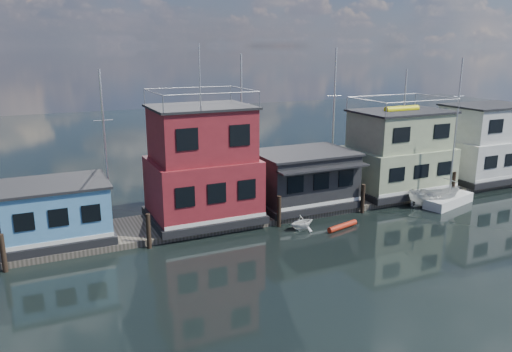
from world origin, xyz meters
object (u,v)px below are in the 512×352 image
dinghy_white (302,222)px  houseboat_red (202,167)px  houseboat_white (486,143)px  houseboat_green (399,153)px  houseboat_blue (56,212)px  houseboat_dark (304,178)px  day_sailer (449,200)px  motorboat (433,197)px  red_kayak (342,226)px

dinghy_white → houseboat_red: bearing=45.3°
dinghy_white → houseboat_white: bearing=-89.6°
houseboat_green → dinghy_white: size_ratio=4.27×
houseboat_blue → houseboat_dark: 17.50m
day_sailer → motorboat: day_sailer is taller
houseboat_dark → dinghy_white: bearing=-120.9°
dinghy_white → red_kayak: bearing=-123.1°
houseboat_red → motorboat: (17.37, -3.86, -3.34)m
houseboat_dark → dinghy_white: size_ratio=3.76×
houseboat_red → motorboat: size_ratio=2.99×
houseboat_red → motorboat: houseboat_red is taller
houseboat_red → houseboat_green: bearing=0.0°
dinghy_white → houseboat_blue: bearing=65.5°
houseboat_white → red_kayak: bearing=-165.1°
houseboat_dark → red_kayak: bearing=-87.3°
houseboat_blue → red_kayak: bearing=-15.8°
houseboat_blue → day_sailer: 28.61m
motorboat → dinghy_white: motorboat is taller
houseboat_green → dinghy_white: houseboat_green is taller
houseboat_blue → red_kayak: size_ratio=2.44×
houseboat_dark → motorboat: size_ratio=1.86×
houseboat_white → houseboat_red: bearing=-180.0°
red_kayak → motorboat: bearing=-7.5°
houseboat_blue → motorboat: size_ratio=1.61×
houseboat_green → houseboat_blue: bearing=-180.0°
houseboat_white → dinghy_white: size_ratio=4.27×
houseboat_dark → houseboat_white: 19.03m
houseboat_red → houseboat_dark: houseboat_red is taller
houseboat_dark → houseboat_green: (9.00, 0.02, 1.13)m
houseboat_red → houseboat_dark: (8.00, -0.02, -1.69)m
houseboat_white → day_sailer: size_ratio=1.11×
day_sailer → motorboat: (-1.40, 0.23, 0.33)m
houseboat_red → houseboat_white: 27.01m
houseboat_dark → day_sailer: (10.77, -4.07, -1.98)m
houseboat_dark → houseboat_green: houseboat_green is taller
houseboat_blue → houseboat_green: (26.50, 0.00, 1.34)m
houseboat_green → houseboat_dark: bearing=-179.9°
houseboat_green → day_sailer: size_ratio=1.11×
day_sailer → dinghy_white: day_sailer is taller
day_sailer → dinghy_white: size_ratio=3.83×
motorboat → houseboat_green: bearing=27.4°
houseboat_red → houseboat_green: size_ratio=1.41×
houseboat_red → houseboat_blue: bearing=-180.0°
houseboat_dark → dinghy_white: (-2.33, -3.89, -1.90)m
houseboat_red → houseboat_green: 17.01m
houseboat_white → day_sailer: 9.70m
red_kayak → houseboat_dark: bearing=78.0°
motorboat → dinghy_white: 11.70m
houseboat_blue → dinghy_white: houseboat_blue is taller
day_sailer → houseboat_green: bearing=97.7°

